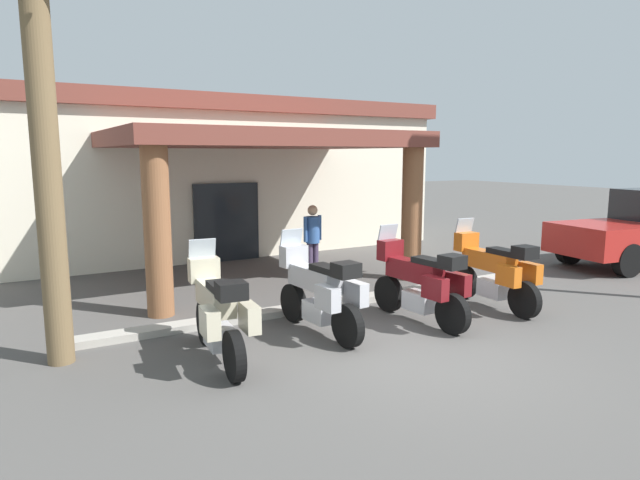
{
  "coord_description": "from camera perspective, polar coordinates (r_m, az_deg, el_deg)",
  "views": [
    {
      "loc": [
        -4.93,
        -5.8,
        2.85
      ],
      "look_at": [
        0.21,
        3.33,
        1.2
      ],
      "focal_mm": 30.54,
      "sensor_mm": 36.0,
      "label": 1
    }
  ],
  "objects": [
    {
      "name": "ground_plane",
      "position": [
        8.13,
        10.51,
        -11.73
      ],
      "size": [
        80.0,
        80.0,
        0.0
      ],
      "primitive_type": "plane",
      "color": "#514F4C"
    },
    {
      "name": "motel_building",
      "position": [
        17.11,
        -12.83,
        6.75
      ],
      "size": [
        14.41,
        10.32,
        4.43
      ],
      "rotation": [
        0.0,
        0.0,
        0.02
      ],
      "color": "silver",
      "rests_on": "ground_plane"
    },
    {
      "name": "motorcycle_cream",
      "position": [
        7.67,
        -10.62,
        -7.48
      ],
      "size": [
        0.73,
        2.21,
        1.61
      ],
      "rotation": [
        0.0,
        0.0,
        1.5
      ],
      "color": "black",
      "rests_on": "ground_plane"
    },
    {
      "name": "motorcycle_silver",
      "position": [
        8.67,
        -0.05,
        -5.41
      ],
      "size": [
        0.73,
        2.21,
        1.61
      ],
      "rotation": [
        0.0,
        0.0,
        1.65
      ],
      "color": "black",
      "rests_on": "ground_plane"
    },
    {
      "name": "motorcycle_maroon",
      "position": [
        9.42,
        10.46,
        -4.4
      ],
      "size": [
        0.73,
        2.21,
        1.61
      ],
      "rotation": [
        0.0,
        0.0,
        1.65
      ],
      "color": "black",
      "rests_on": "ground_plane"
    },
    {
      "name": "motorcycle_orange",
      "position": [
        10.65,
        17.8,
        -3.14
      ],
      "size": [
        0.72,
        2.21,
        1.61
      ],
      "rotation": [
        0.0,
        0.0,
        1.53
      ],
      "color": "black",
      "rests_on": "ground_plane"
    },
    {
      "name": "pedestrian",
      "position": [
        12.43,
        -0.78,
        0.36
      ],
      "size": [
        0.52,
        0.32,
        1.72
      ],
      "rotation": [
        0.0,
        0.0,
        1.83
      ],
      "color": "#3F334C",
      "rests_on": "ground_plane"
    },
    {
      "name": "palm_tree_roadside",
      "position": [
        8.18,
        -27.62,
        19.93
      ],
      "size": [
        2.34,
        2.35,
        6.24
      ],
      "color": "brown",
      "rests_on": "ground_plane"
    },
    {
      "name": "curb_strip",
      "position": [
        10.32,
        0.86,
        -6.73
      ],
      "size": [
        9.16,
        0.36,
        0.12
      ],
      "primitive_type": "cube",
      "color": "#ADA89E",
      "rests_on": "ground_plane"
    }
  ]
}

